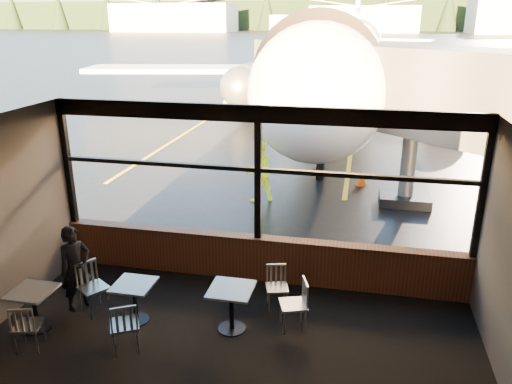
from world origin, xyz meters
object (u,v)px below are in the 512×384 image
(chair_mid_s, at_px, (125,325))
(cafe_table_left, at_px, (35,310))
(chair_mid_w, at_px, (93,288))
(chair_left_s, at_px, (28,326))
(cone_nose, at_px, (361,178))
(chair_near_n, at_px, (277,288))
(cafe_table_mid, at_px, (135,302))
(cone_wing, at_px, (225,100))
(jet_bridge, at_px, (427,124))
(ground_crew, at_px, (258,171))
(cafe_table_near, at_px, (232,309))
(airliner, at_px, (349,6))
(chair_near_e, at_px, (293,305))
(passenger, at_px, (76,268))

(chair_mid_s, bearing_deg, cafe_table_left, 144.54)
(chair_mid_w, bearing_deg, chair_left_s, 12.17)
(cone_nose, bearing_deg, chair_near_n, -100.59)
(cafe_table_mid, distance_m, chair_mid_w, 0.86)
(cafe_table_left, distance_m, cone_wing, 23.05)
(cone_nose, bearing_deg, jet_bridge, -31.86)
(cafe_table_mid, relative_size, chair_mid_w, 0.78)
(chair_mid_w, bearing_deg, ground_crew, -161.51)
(cafe_table_near, distance_m, chair_near_n, 1.03)
(airliner, bearing_deg, cafe_table_mid, -96.13)
(chair_near_e, height_order, cone_nose, chair_near_e)
(chair_near_n, bearing_deg, cafe_table_near, 36.84)
(jet_bridge, distance_m, chair_near_e, 7.73)
(airliner, bearing_deg, chair_near_n, -89.89)
(cafe_table_mid, bearing_deg, chair_mid_s, -76.38)
(cafe_table_near, distance_m, cafe_table_mid, 1.69)
(chair_mid_w, bearing_deg, chair_near_n, 137.59)
(jet_bridge, height_order, chair_near_e, jet_bridge)
(cafe_table_left, bearing_deg, cone_nose, 59.69)
(chair_near_e, bearing_deg, cafe_table_mid, 78.56)
(chair_near_n, bearing_deg, ground_crew, -90.42)
(cafe_table_left, bearing_deg, cafe_table_near, 11.75)
(chair_mid_s, bearing_deg, chair_left_s, 162.42)
(chair_left_s, bearing_deg, cone_wing, 82.01)
(passenger, bearing_deg, chair_near_n, -45.77)
(airliner, distance_m, cone_nose, 13.72)
(cafe_table_near, xyz_separation_m, passenger, (-2.87, 0.08, 0.40))
(jet_bridge, bearing_deg, ground_crew, -167.53)
(chair_mid_w, bearing_deg, cafe_table_mid, 115.50)
(cafe_table_mid, height_order, chair_mid_w, chair_mid_w)
(jet_bridge, height_order, cone_wing, jet_bridge)
(cafe_table_near, distance_m, cone_nose, 8.55)
(jet_bridge, relative_size, chair_mid_w, 10.94)
(jet_bridge, bearing_deg, passenger, -132.30)
(jet_bridge, relative_size, chair_near_e, 11.27)
(ground_crew, height_order, cone_wing, ground_crew)
(cafe_table_left, relative_size, chair_near_e, 0.81)
(ground_crew, bearing_deg, airliner, -132.52)
(cafe_table_mid, xyz_separation_m, cafe_table_left, (-1.54, -0.57, 0.01))
(chair_mid_w, bearing_deg, cafe_table_left, -11.67)
(chair_mid_s, bearing_deg, cone_wing, 72.81)
(chair_mid_s, bearing_deg, chair_mid_w, 110.32)
(chair_near_e, bearing_deg, ground_crew, -1.48)
(airliner, bearing_deg, ground_crew, -95.92)
(cafe_table_left, bearing_deg, cone_wing, 97.47)
(cafe_table_mid, bearing_deg, cafe_table_left, -159.51)
(jet_bridge, xyz_separation_m, chair_mid_w, (-6.20, -7.25, -1.76))
(cone_nose, bearing_deg, chair_left_s, -117.90)
(cafe_table_left, relative_size, chair_mid_w, 0.79)
(cafe_table_near, distance_m, ground_crew, 6.35)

